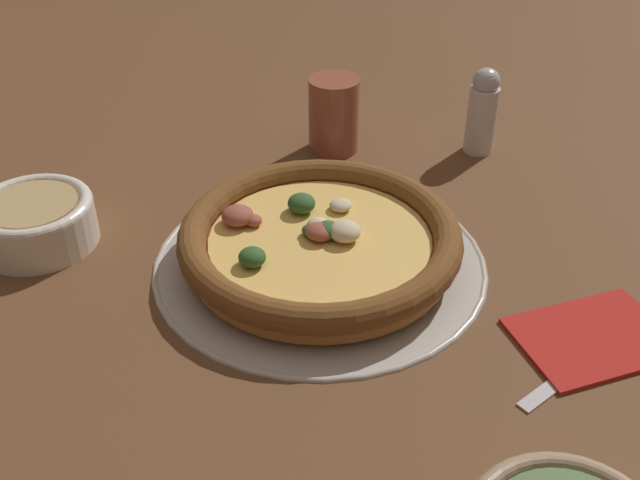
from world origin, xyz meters
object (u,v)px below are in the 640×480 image
at_px(pizza, 319,240).
at_px(pepper_shaker, 482,111).
at_px(drinking_cup, 334,115).
at_px(pizza_tray, 320,260).
at_px(napkin, 594,336).
at_px(bowl_near, 35,220).
at_px(fork, 597,352).

distance_m(pizza, pepper_shaker, 0.30).
height_order(drinking_cup, pepper_shaker, pepper_shaker).
relative_size(pizza_tray, napkin, 2.32).
distance_m(bowl_near, fork, 0.54).
bearing_deg(drinking_cup, pepper_shaker, 165.78).
height_order(bowl_near, napkin, bowl_near).
xyz_separation_m(pizza_tray, pizza, (0.00, -0.00, 0.02)).
bearing_deg(drinking_cup, pizza_tray, 73.39).
bearing_deg(napkin, pizza, -37.81).
distance_m(pizza_tray, bowl_near, 0.28).
bearing_deg(drinking_cup, pizza, 73.25).
bearing_deg(bowl_near, pizza, 160.22).
height_order(pizza_tray, bowl_near, bowl_near).
bearing_deg(fork, pizza, 112.13).
distance_m(pizza_tray, napkin, 0.26).
distance_m(pizza, drinking_cup, 0.24).
relative_size(pizza, pepper_shaker, 2.56).
bearing_deg(pizza, drinking_cup, -106.75).
bearing_deg(bowl_near, drinking_cup, -158.79).
height_order(bowl_near, pepper_shaker, pepper_shaker).
relative_size(pizza_tray, bowl_near, 2.76).
height_order(bowl_near, fork, bowl_near).
xyz_separation_m(pizza, bowl_near, (0.27, -0.10, -0.00)).
bearing_deg(pizza_tray, bowl_near, -19.83).
height_order(pizza, drinking_cup, drinking_cup).
bearing_deg(pizza, napkin, 142.19).
bearing_deg(bowl_near, pizza_tray, 160.17).
relative_size(pizza, napkin, 1.94).
xyz_separation_m(pizza_tray, drinking_cup, (-0.07, -0.23, 0.04)).
relative_size(pizza_tray, pizza, 1.19).
bearing_deg(pepper_shaker, fork, 83.38).
height_order(bowl_near, drinking_cup, drinking_cup).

